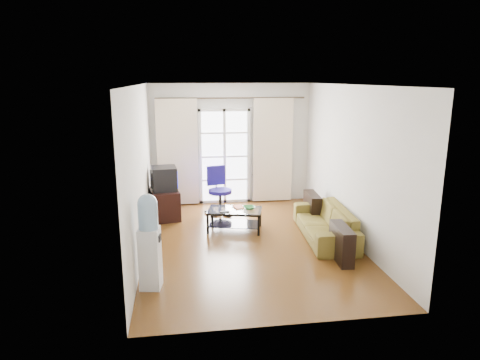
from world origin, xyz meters
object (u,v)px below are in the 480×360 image
sofa (325,223)px  tv_stand (164,204)px  coffee_table (235,217)px  task_chair (220,200)px  water_cooler (149,240)px  crt_tv (163,178)px

sofa → tv_stand: tv_stand is taller
coffee_table → task_chair: task_chair is taller
sofa → coffee_table: (-1.55, 0.63, -0.02)m
tv_stand → water_cooler: (-0.10, -3.04, 0.40)m
water_cooler → tv_stand: bearing=97.2°
crt_tv → water_cooler: size_ratio=0.42×
sofa → water_cooler: (-2.98, -1.48, 0.42)m
coffee_table → water_cooler: bearing=-124.2°
tv_stand → coffee_table: bearing=-45.1°
tv_stand → crt_tv: (0.00, -0.01, 0.53)m
tv_stand → task_chair: (1.15, 0.10, -0.00)m
crt_tv → task_chair: crt_tv is taller
sofa → task_chair: size_ratio=1.97×
crt_tv → tv_stand: bearing=85.2°
tv_stand → crt_tv: crt_tv is taller
coffee_table → water_cooler: size_ratio=0.83×
sofa → task_chair: bearing=-130.0°
sofa → tv_stand: bearing=-114.6°
crt_tv → task_chair: 1.27m
tv_stand → task_chair: bearing=-4.6°
task_chair → water_cooler: 3.41m
coffee_table → crt_tv: (-1.33, 0.93, 0.57)m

